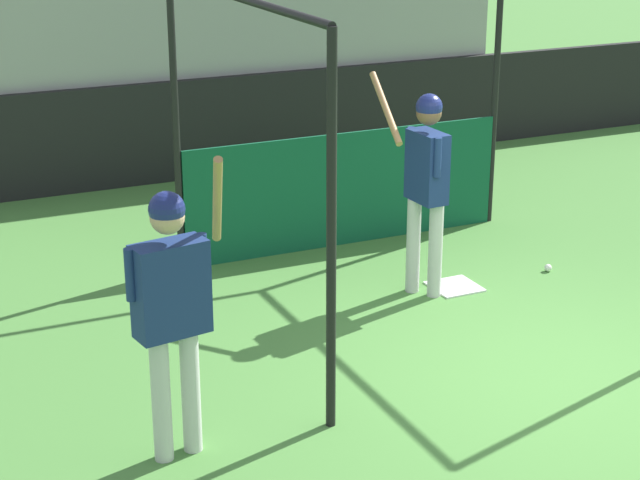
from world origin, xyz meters
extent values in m
plane|color=#477F38|center=(0.00, 0.00, 0.00)|extent=(60.00, 60.00, 0.00)
cube|color=black|center=(0.00, 6.59, 0.63)|extent=(24.00, 0.12, 1.27)
cube|color=#9E9E99|center=(0.00, 8.25, 1.46)|extent=(7.05, 3.20, 2.92)
cube|color=#1E6B3D|center=(-2.75, 7.05, 1.32)|extent=(0.45, 0.40, 0.10)
cube|color=#1E6B3D|center=(-2.75, 7.23, 1.55)|extent=(0.45, 0.06, 0.40)
cube|color=#1E6B3D|center=(-2.20, 7.05, 1.32)|extent=(0.45, 0.40, 0.10)
cube|color=#1E6B3D|center=(-2.20, 7.23, 1.55)|extent=(0.45, 0.06, 0.40)
cube|color=#1E6B3D|center=(-1.65, 7.05, 1.32)|extent=(0.45, 0.40, 0.10)
cube|color=#1E6B3D|center=(-1.65, 7.23, 1.55)|extent=(0.45, 0.06, 0.40)
cube|color=#1E6B3D|center=(-1.10, 7.05, 1.32)|extent=(0.45, 0.40, 0.10)
cube|color=#1E6B3D|center=(-1.10, 7.23, 1.55)|extent=(0.45, 0.06, 0.40)
cube|color=#1E6B3D|center=(-0.55, 7.05, 1.32)|extent=(0.45, 0.40, 0.10)
cube|color=#1E6B3D|center=(-0.55, 7.23, 1.55)|extent=(0.45, 0.06, 0.40)
cube|color=#1E6B3D|center=(0.00, 7.05, 1.32)|extent=(0.45, 0.40, 0.10)
cube|color=#1E6B3D|center=(0.00, 7.23, 1.55)|extent=(0.45, 0.06, 0.40)
cube|color=#1E6B3D|center=(0.55, 7.05, 1.32)|extent=(0.45, 0.40, 0.10)
cube|color=#1E6B3D|center=(0.55, 7.23, 1.55)|extent=(0.45, 0.06, 0.40)
cube|color=#1E6B3D|center=(1.10, 7.05, 1.32)|extent=(0.45, 0.40, 0.10)
cube|color=#1E6B3D|center=(1.10, 7.23, 1.55)|extent=(0.45, 0.06, 0.40)
cube|color=#1E6B3D|center=(1.65, 7.05, 1.32)|extent=(0.45, 0.40, 0.10)
cube|color=#1E6B3D|center=(1.65, 7.23, 1.55)|extent=(0.45, 0.06, 0.40)
cube|color=#1E6B3D|center=(2.20, 7.05, 1.32)|extent=(0.45, 0.40, 0.10)
cube|color=#1E6B3D|center=(2.20, 7.23, 1.55)|extent=(0.45, 0.06, 0.40)
cube|color=#1E6B3D|center=(2.75, 7.05, 1.32)|extent=(0.45, 0.40, 0.10)
cube|color=#1E6B3D|center=(2.75, 7.23, 1.55)|extent=(0.45, 0.06, 0.40)
cube|color=#1E6B3D|center=(-2.75, 7.85, 1.72)|extent=(0.45, 0.40, 0.10)
cube|color=#1E6B3D|center=(-2.75, 8.03, 1.95)|extent=(0.45, 0.06, 0.40)
cube|color=#1E6B3D|center=(-2.20, 7.85, 1.72)|extent=(0.45, 0.40, 0.10)
cube|color=#1E6B3D|center=(-2.20, 8.03, 1.95)|extent=(0.45, 0.06, 0.40)
cube|color=#1E6B3D|center=(-1.65, 7.85, 1.72)|extent=(0.45, 0.40, 0.10)
cube|color=#1E6B3D|center=(-1.65, 8.03, 1.95)|extent=(0.45, 0.06, 0.40)
cube|color=#1E6B3D|center=(-1.10, 7.85, 1.72)|extent=(0.45, 0.40, 0.10)
cube|color=#1E6B3D|center=(-1.10, 8.03, 1.95)|extent=(0.45, 0.06, 0.40)
cube|color=#1E6B3D|center=(-0.55, 7.85, 1.72)|extent=(0.45, 0.40, 0.10)
cube|color=#1E6B3D|center=(-0.55, 8.03, 1.95)|extent=(0.45, 0.06, 0.40)
cube|color=#1E6B3D|center=(0.00, 7.85, 1.72)|extent=(0.45, 0.40, 0.10)
cube|color=#1E6B3D|center=(0.00, 8.03, 1.95)|extent=(0.45, 0.06, 0.40)
cube|color=#1E6B3D|center=(0.55, 7.85, 1.72)|extent=(0.45, 0.40, 0.10)
cube|color=#1E6B3D|center=(0.55, 8.03, 1.95)|extent=(0.45, 0.06, 0.40)
cube|color=#1E6B3D|center=(1.10, 7.85, 1.72)|extent=(0.45, 0.40, 0.10)
cube|color=#1E6B3D|center=(1.10, 8.03, 1.95)|extent=(0.45, 0.06, 0.40)
cube|color=#1E6B3D|center=(1.65, 7.85, 1.72)|extent=(0.45, 0.40, 0.10)
cube|color=#1E6B3D|center=(1.65, 8.03, 1.95)|extent=(0.45, 0.06, 0.40)
cube|color=#1E6B3D|center=(2.20, 7.85, 1.72)|extent=(0.45, 0.40, 0.10)
cube|color=#1E6B3D|center=(2.75, 7.85, 1.72)|extent=(0.45, 0.40, 0.10)
cube|color=#1E6B3D|center=(-2.75, 8.65, 2.12)|extent=(0.45, 0.40, 0.10)
cylinder|color=black|center=(-2.01, 0.08, 1.42)|extent=(0.07, 0.07, 2.85)
cylinder|color=black|center=(-2.01, 3.54, 1.42)|extent=(0.07, 0.07, 2.85)
cylinder|color=black|center=(1.61, 3.54, 1.42)|extent=(0.07, 0.07, 2.85)
cube|color=#0F5133|center=(-0.20, 3.52, 0.60)|extent=(3.54, 0.03, 1.21)
cube|color=white|center=(0.20, 1.97, 0.01)|extent=(0.44, 0.44, 0.02)
cylinder|color=silver|center=(-0.09, 1.87, 0.46)|extent=(0.14, 0.14, 0.91)
cylinder|color=silver|center=(-0.22, 2.06, 0.46)|extent=(0.14, 0.14, 0.91)
cube|color=navy|center=(-0.15, 1.97, 1.23)|extent=(0.24, 0.43, 0.65)
sphere|color=brown|center=(-0.15, 1.97, 1.73)|extent=(0.23, 0.23, 0.23)
sphere|color=navy|center=(-0.15, 1.97, 1.78)|extent=(0.24, 0.24, 0.24)
cylinder|color=navy|center=(-0.18, 1.74, 1.38)|extent=(0.07, 0.07, 0.35)
cylinder|color=navy|center=(-0.20, 2.19, 1.38)|extent=(0.07, 0.07, 0.35)
cylinder|color=#AD7F4C|center=(-0.46, 2.20, 1.75)|extent=(0.15, 0.74, 0.54)
sphere|color=#AD7F4C|center=(-0.11, 2.16, 1.51)|extent=(0.08, 0.08, 0.08)
cylinder|color=silver|center=(-3.23, 0.13, 0.45)|extent=(0.15, 0.15, 0.90)
cylinder|color=silver|center=(-3.02, 0.17, 0.45)|extent=(0.15, 0.15, 0.90)
cube|color=navy|center=(-3.12, 0.15, 1.22)|extent=(0.52, 0.29, 0.64)
sphere|color=tan|center=(-3.12, 0.15, 1.71)|extent=(0.23, 0.23, 0.23)
sphere|color=navy|center=(-3.12, 0.15, 1.76)|extent=(0.24, 0.24, 0.24)
cylinder|color=navy|center=(-3.38, 0.15, 1.36)|extent=(0.08, 0.08, 0.35)
cylinder|color=navy|center=(-2.88, 0.23, 1.36)|extent=(0.08, 0.08, 0.35)
cylinder|color=#AD7F4C|center=(-2.77, 0.21, 1.76)|extent=(0.20, 0.52, 0.71)
sphere|color=#AD7F4C|center=(-2.99, 0.27, 1.42)|extent=(0.08, 0.08, 0.08)
sphere|color=white|center=(1.26, 1.94, 0.04)|extent=(0.07, 0.07, 0.07)
camera|label=1|loc=(-4.94, -6.07, 3.83)|focal=60.00mm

